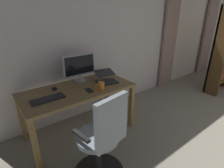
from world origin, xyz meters
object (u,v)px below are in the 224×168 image
Objects in this scene: office_chair at (102,143)px; computer_monitor at (80,66)px; bookshelf at (224,50)px; laptop at (106,78)px; computer_mouse at (54,89)px; computer_keyboard at (48,99)px; desk at (78,94)px; cell_phone_face_up at (89,90)px; mug_tea at (101,86)px.

office_chair is 2.07× the size of computer_monitor.
computer_monitor is at bearing -13.81° from bookshelf.
computer_monitor is at bearing -32.23° from laptop.
computer_keyboard is at bearing 54.34° from computer_mouse.
computer_monitor is 0.50m from computer_mouse.
laptop is (-0.67, -0.85, 0.29)m from office_chair.
laptop is (-0.29, 0.28, -0.18)m from computer_monitor.
cell_phone_face_up is at bearing 120.84° from desk.
laptop is at bearing -9.80° from bookshelf.
laptop is 2.58× the size of cell_phone_face_up.
computer_mouse is (0.73, -0.18, -0.03)m from laptop.
cell_phone_face_up is at bearing -6.42° from bookshelf.
office_chair reaches higher than mug_tea.
computer_keyboard is at bearing 10.09° from desk.
bookshelf reaches higher than computer_monitor.
computer_mouse is (0.07, -1.03, 0.26)m from office_chair.
bookshelf is at bearing -179.91° from cell_phone_face_up.
bookshelf is (-3.09, 0.76, -0.02)m from computer_monitor.
computer_mouse is 0.69× the size of cell_phone_face_up.
laptop is 0.20× the size of bookshelf.
cell_phone_face_up is at bearing 78.20° from computer_monitor.
desk is 0.91m from office_chair.
computer_monitor reaches higher than laptop.
mug_tea is (-0.67, 0.15, 0.04)m from computer_keyboard.
bookshelf reaches higher than office_chair.
computer_mouse is (-0.17, -0.24, 0.01)m from computer_keyboard.
bookshelf is (-3.54, 0.67, 0.19)m from computer_mouse.
computer_keyboard reaches higher than desk.
laptop reaches higher than mug_tea.
laptop is 2.65× the size of mug_tea.
computer_mouse is 0.05× the size of bookshelf.
cell_phone_face_up is (-0.53, 0.07, -0.01)m from computer_keyboard.
laptop reaches higher than computer_mouse.
bookshelf is (-3.71, 0.43, 0.20)m from computer_keyboard.
mug_tea is at bearing 96.78° from computer_monitor.
bookshelf is (-3.47, -0.37, 0.45)m from office_chair.
office_chair is at bearing 76.84° from desk.
office_chair is at bearing 6.00° from bookshelf.
computer_keyboard is at bearing 15.15° from laptop.
laptop is at bearing -154.51° from cell_phone_face_up.
mug_tea is at bearing 142.47° from computer_mouse.
computer_mouse is at bearing -30.72° from desk.
laptop reaches higher than cell_phone_face_up.
computer_keyboard is 0.21× the size of bookshelf.
desk is 0.83× the size of bookshelf.
desk is 0.48m from laptop.
computer_monitor reaches higher than computer_keyboard.
laptop is at bearing 165.82° from computer_mouse.
computer_monitor is 5.07× the size of computer_mouse.
cell_phone_face_up is (-0.09, 0.15, 0.09)m from desk.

